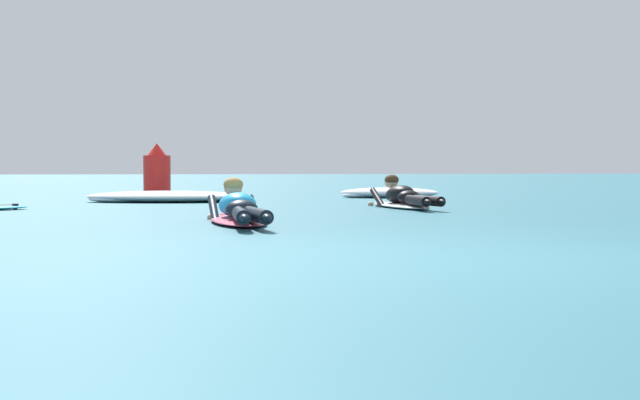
# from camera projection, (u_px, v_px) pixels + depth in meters

# --- Properties ---
(ground_plane) EXTENTS (120.00, 120.00, 0.00)m
(ground_plane) POSITION_uv_depth(u_px,v_px,m) (255.00, 202.00, 15.85)
(ground_plane) COLOR #2D6B7A
(surfer_near) EXTENTS (0.57, 2.54, 0.55)m
(surfer_near) POSITION_uv_depth(u_px,v_px,m) (239.00, 211.00, 9.60)
(surfer_near) COLOR #E54C66
(surfer_near) RESTS_ON ground
(surfer_far) EXTENTS (0.60, 2.54, 0.54)m
(surfer_far) POSITION_uv_depth(u_px,v_px,m) (403.00, 198.00, 13.34)
(surfer_far) COLOR white
(surfer_far) RESTS_ON ground
(whitewater_front) EXTENTS (2.98, 1.73, 0.20)m
(whitewater_front) POSITION_uv_depth(u_px,v_px,m) (167.00, 197.00, 15.66)
(whitewater_front) COLOR white
(whitewater_front) RESTS_ON ground
(whitewater_mid_right) EXTENTS (2.09, 1.43, 0.20)m
(whitewater_mid_right) POSITION_uv_depth(u_px,v_px,m) (389.00, 193.00, 17.79)
(whitewater_mid_right) COLOR white
(whitewater_mid_right) RESTS_ON ground
(channel_marker_buoy) EXTENTS (0.55, 0.55, 1.07)m
(channel_marker_buoy) POSITION_uv_depth(u_px,v_px,m) (157.00, 176.00, 17.65)
(channel_marker_buoy) COLOR red
(channel_marker_buoy) RESTS_ON ground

